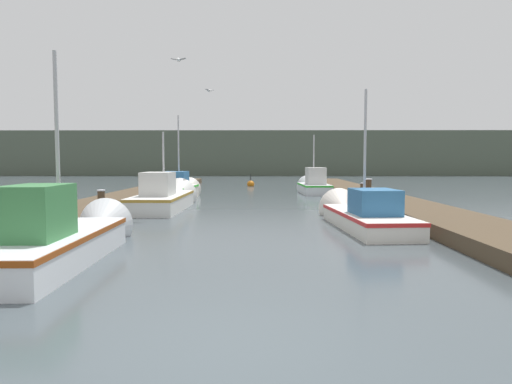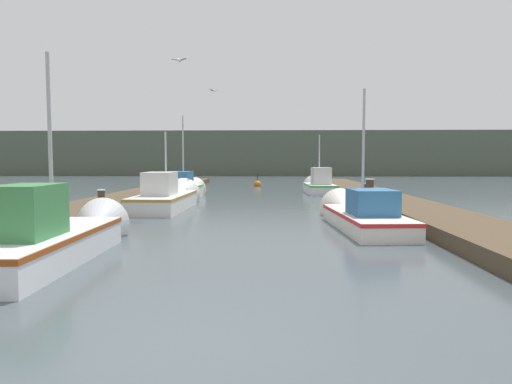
{
  "view_description": "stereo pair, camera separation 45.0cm",
  "coord_description": "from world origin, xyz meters",
  "px_view_note": "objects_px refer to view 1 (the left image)",
  "views": [
    {
      "loc": [
        0.34,
        -4.75,
        2.06
      ],
      "look_at": [
        0.22,
        11.49,
        0.91
      ],
      "focal_mm": 32.0,
      "sensor_mm": 36.0,
      "label": 1
    },
    {
      "loc": [
        0.79,
        -4.74,
        2.06
      ],
      "look_at": [
        0.22,
        11.49,
        0.91
      ],
      "focal_mm": 32.0,
      "sensor_mm": 36.0,
      "label": 2
    }
  ],
  "objects_px": {
    "fishing_boat_2": "(167,197)",
    "seagull_1": "(178,60)",
    "mooring_piling_1": "(367,194)",
    "fishing_boat_0": "(64,237)",
    "mooring_piling_2": "(363,194)",
    "fishing_boat_1": "(360,214)",
    "channel_buoy": "(251,184)",
    "fishing_boat_3": "(180,189)",
    "fishing_boat_4": "(313,185)",
    "mooring_piling_0": "(101,207)",
    "seagull_lead": "(210,91)"
  },
  "relations": [
    {
      "from": "fishing_boat_3",
      "to": "mooring_piling_0",
      "type": "relative_size",
      "value": 4.47
    },
    {
      "from": "fishing_boat_4",
      "to": "fishing_boat_3",
      "type": "bearing_deg",
      "value": -155.02
    },
    {
      "from": "mooring_piling_1",
      "to": "channel_buoy",
      "type": "bearing_deg",
      "value": 106.68
    },
    {
      "from": "fishing_boat_3",
      "to": "seagull_lead",
      "type": "relative_size",
      "value": 9.68
    },
    {
      "from": "seagull_1",
      "to": "fishing_boat_2",
      "type": "bearing_deg",
      "value": -59.74
    },
    {
      "from": "fishing_boat_2",
      "to": "fishing_boat_3",
      "type": "xyz_separation_m",
      "value": [
        -0.28,
        4.86,
        0.04
      ]
    },
    {
      "from": "mooring_piling_1",
      "to": "fishing_boat_0",
      "type": "bearing_deg",
      "value": -132.7
    },
    {
      "from": "fishing_boat_0",
      "to": "seagull_lead",
      "type": "relative_size",
      "value": 11.46
    },
    {
      "from": "fishing_boat_1",
      "to": "channel_buoy",
      "type": "distance_m",
      "value": 21.6
    },
    {
      "from": "fishing_boat_4",
      "to": "mooring_piling_1",
      "type": "bearing_deg",
      "value": -86.0
    },
    {
      "from": "fishing_boat_4",
      "to": "mooring_piling_1",
      "type": "height_order",
      "value": "fishing_boat_4"
    },
    {
      "from": "fishing_boat_1",
      "to": "seagull_1",
      "type": "relative_size",
      "value": 10.85
    },
    {
      "from": "mooring_piling_1",
      "to": "seagull_1",
      "type": "height_order",
      "value": "seagull_1"
    },
    {
      "from": "fishing_boat_0",
      "to": "mooring_piling_2",
      "type": "height_order",
      "value": "fishing_boat_0"
    },
    {
      "from": "fishing_boat_4",
      "to": "mooring_piling_1",
      "type": "relative_size",
      "value": 3.58
    },
    {
      "from": "channel_buoy",
      "to": "seagull_lead",
      "type": "relative_size",
      "value": 2.1
    },
    {
      "from": "channel_buoy",
      "to": "seagull_1",
      "type": "bearing_deg",
      "value": -96.64
    },
    {
      "from": "fishing_boat_0",
      "to": "seagull_1",
      "type": "relative_size",
      "value": 10.42
    },
    {
      "from": "mooring_piling_2",
      "to": "channel_buoy",
      "type": "distance_m",
      "value": 15.58
    },
    {
      "from": "fishing_boat_3",
      "to": "seagull_lead",
      "type": "height_order",
      "value": "seagull_lead"
    },
    {
      "from": "fishing_boat_2",
      "to": "fishing_boat_0",
      "type": "bearing_deg",
      "value": -89.8
    },
    {
      "from": "fishing_boat_0",
      "to": "channel_buoy",
      "type": "distance_m",
      "value": 26.35
    },
    {
      "from": "fishing_boat_0",
      "to": "fishing_boat_4",
      "type": "height_order",
      "value": "fishing_boat_0"
    },
    {
      "from": "fishing_boat_1",
      "to": "channel_buoy",
      "type": "bearing_deg",
      "value": 96.11
    },
    {
      "from": "fishing_boat_3",
      "to": "mooring_piling_2",
      "type": "relative_size",
      "value": 4.86
    },
    {
      "from": "fishing_boat_3",
      "to": "fishing_boat_2",
      "type": "bearing_deg",
      "value": -83.79
    },
    {
      "from": "fishing_boat_1",
      "to": "mooring_piling_1",
      "type": "relative_size",
      "value": 4.68
    },
    {
      "from": "fishing_boat_0",
      "to": "seagull_1",
      "type": "xyz_separation_m",
      "value": [
        1.17,
        7.17,
        5.16
      ]
    },
    {
      "from": "fishing_boat_4",
      "to": "seagull_lead",
      "type": "height_order",
      "value": "seagull_lead"
    },
    {
      "from": "fishing_boat_2",
      "to": "channel_buoy",
      "type": "distance_m",
      "value": 16.39
    },
    {
      "from": "fishing_boat_0",
      "to": "seagull_lead",
      "type": "xyz_separation_m",
      "value": [
        1.47,
        14.59,
        5.18
      ]
    },
    {
      "from": "fishing_boat_4",
      "to": "mooring_piling_0",
      "type": "xyz_separation_m",
      "value": [
        -8.41,
        -13.68,
        0.07
      ]
    },
    {
      "from": "fishing_boat_1",
      "to": "mooring_piling_0",
      "type": "relative_size",
      "value": 5.5
    },
    {
      "from": "fishing_boat_2",
      "to": "seagull_1",
      "type": "relative_size",
      "value": 11.64
    },
    {
      "from": "fishing_boat_1",
      "to": "seagull_1",
      "type": "height_order",
      "value": "seagull_1"
    },
    {
      "from": "mooring_piling_1",
      "to": "mooring_piling_2",
      "type": "xyz_separation_m",
      "value": [
        0.34,
        2.36,
        -0.14
      ]
    },
    {
      "from": "mooring_piling_2",
      "to": "mooring_piling_1",
      "type": "bearing_deg",
      "value": -98.3
    },
    {
      "from": "fishing_boat_2",
      "to": "mooring_piling_1",
      "type": "relative_size",
      "value": 5.02
    },
    {
      "from": "channel_buoy",
      "to": "fishing_boat_1",
      "type": "bearing_deg",
      "value": -79.76
    },
    {
      "from": "fishing_boat_2",
      "to": "mooring_piling_1",
      "type": "xyz_separation_m",
      "value": [
        8.38,
        -0.91,
        0.2
      ]
    },
    {
      "from": "fishing_boat_3",
      "to": "mooring_piling_2",
      "type": "xyz_separation_m",
      "value": [
        9.0,
        -3.4,
        0.02
      ]
    },
    {
      "from": "fishing_boat_2",
      "to": "mooring_piling_2",
      "type": "height_order",
      "value": "fishing_boat_2"
    },
    {
      "from": "channel_buoy",
      "to": "seagull_lead",
      "type": "bearing_deg",
      "value": -99.38
    },
    {
      "from": "mooring_piling_2",
      "to": "seagull_lead",
      "type": "relative_size",
      "value": 1.99
    },
    {
      "from": "fishing_boat_3",
      "to": "seagull_1",
      "type": "relative_size",
      "value": 8.8
    },
    {
      "from": "fishing_boat_0",
      "to": "channel_buoy",
      "type": "bearing_deg",
      "value": 81.23
    },
    {
      "from": "fishing_boat_2",
      "to": "seagull_lead",
      "type": "relative_size",
      "value": 12.8
    },
    {
      "from": "seagull_1",
      "to": "fishing_boat_1",
      "type": "bearing_deg",
      "value": 169.01
    },
    {
      "from": "fishing_boat_1",
      "to": "seagull_lead",
      "type": "relative_size",
      "value": 11.93
    },
    {
      "from": "mooring_piling_0",
      "to": "seagull_lead",
      "type": "relative_size",
      "value": 2.17
    }
  ]
}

